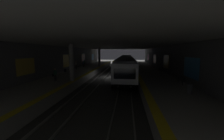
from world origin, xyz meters
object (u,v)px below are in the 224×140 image
(bench_left_near, at_px, (181,79))
(bench_left_mid, at_px, (161,69))
(suitcase_rolling, at_px, (65,70))
(trash_bin, at_px, (190,89))
(backpack_on_floor, at_px, (53,75))
(person_boarding, at_px, (76,65))
(metro_train, at_px, (126,64))
(bench_right_near, at_px, (87,63))
(pillar_far, at_px, (99,57))
(person_standing_far, at_px, (55,74))
(bench_right_mid, at_px, (90,62))
(person_walking_mid, at_px, (83,64))
(pillar_near, at_px, (71,63))
(person_waiting_near, at_px, (85,62))

(bench_left_near, bearing_deg, bench_left_mid, 0.00)
(suitcase_rolling, relative_size, trash_bin, 1.02)
(backpack_on_floor, bearing_deg, person_boarding, -0.76)
(metro_train, distance_m, bench_right_near, 12.23)
(pillar_far, distance_m, person_standing_far, 18.20)
(metro_train, height_order, backpack_on_floor, metro_train)
(metro_train, height_order, person_boarding, metro_train)
(person_boarding, bearing_deg, bench_left_near, -126.63)
(bench_left_mid, height_order, suitcase_rolling, suitcase_rolling)
(bench_right_mid, relative_size, person_standing_far, 1.09)
(pillar_far, relative_size, metro_train, 0.13)
(bench_left_near, bearing_deg, person_walking_mid, 45.37)
(bench_left_near, height_order, trash_bin, bench_left_near)
(metro_train, relative_size, person_boarding, 21.42)
(pillar_near, distance_m, backpack_on_floor, 5.38)
(bench_right_near, bearing_deg, person_boarding, -178.26)
(bench_right_mid, xyz_separation_m, backpack_on_floor, (-21.84, -0.15, -0.32))
(person_standing_far, bearing_deg, person_waiting_near, 6.30)
(pillar_far, distance_m, suitcase_rolling, 11.28)
(pillar_near, distance_m, bench_right_mid, 25.14)
(person_standing_far, height_order, trash_bin, person_standing_far)
(pillar_near, bearing_deg, bench_right_near, 11.14)
(bench_right_near, height_order, trash_bin, bench_right_near)
(bench_left_near, distance_m, person_walking_mid, 23.10)
(bench_left_near, bearing_deg, bench_right_mid, 34.30)
(bench_right_mid, bearing_deg, suitcase_rolling, 179.88)
(bench_left_near, xyz_separation_m, person_standing_far, (-0.02, 14.89, 0.31))
(pillar_far, relative_size, bench_left_near, 2.68)
(person_standing_far, bearing_deg, bench_right_mid, 4.98)
(bench_right_near, xyz_separation_m, person_walking_mid, (-5.32, -0.63, 0.34))
(bench_left_mid, relative_size, suitcase_rolling, 1.96)
(bench_left_mid, relative_size, bench_right_near, 1.00)
(pillar_far, height_order, bench_right_mid, pillar_far)
(person_boarding, relative_size, trash_bin, 1.96)
(metro_train, xyz_separation_m, bench_left_mid, (-5.72, -6.33, -0.45))
(person_waiting_near, bearing_deg, suitcase_rolling, 179.63)
(bench_left_mid, distance_m, bench_right_mid, 22.76)
(backpack_on_floor, bearing_deg, person_waiting_near, 0.39)
(bench_right_mid, relative_size, person_waiting_near, 1.04)
(bench_left_mid, bearing_deg, person_standing_far, 123.87)
(metro_train, bearing_deg, bench_right_near, 61.42)
(person_standing_far, height_order, suitcase_rolling, person_standing_far)
(bench_right_mid, bearing_deg, person_walking_mid, -175.88)
(suitcase_rolling, xyz_separation_m, backpack_on_floor, (-4.55, -0.19, -0.09))
(bench_left_near, xyz_separation_m, backpack_on_floor, (3.19, 16.92, -0.32))
(bench_right_near, bearing_deg, person_waiting_near, -178.94)
(pillar_near, xyz_separation_m, bench_left_near, (-0.30, -12.88, -1.75))
(bench_right_near, bearing_deg, bench_left_near, -141.61)
(person_waiting_near, relative_size, person_walking_mid, 1.01)
(metro_train, height_order, person_standing_far, metro_train)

